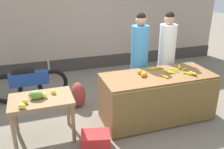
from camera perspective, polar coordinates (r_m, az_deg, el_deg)
name	(u,v)px	position (r m, az deg, el deg)	size (l,w,h in m)	color
ground_plane	(129,122)	(4.60, 4.05, -10.92)	(24.00, 24.00, 0.00)	#756B5B
market_wall_back	(88,20)	(6.89, -5.56, 12.63)	(8.10, 0.23, 2.85)	tan
fruit_stall_counter	(157,97)	(4.58, 10.44, -5.15)	(2.01, 0.86, 0.87)	brown
side_table_wooden	(42,104)	(4.02, -16.11, -6.64)	(0.97, 0.64, 0.73)	olive
banana_bunch_pile	(175,71)	(4.57, 14.41, 0.77)	(0.67, 0.60, 0.07)	gold
orange_pile	(143,74)	(4.31, 7.18, 0.21)	(0.14, 0.23, 0.08)	orange
mango_papaya_pile	(36,96)	(3.92, -17.22, -4.86)	(0.60, 0.47, 0.14)	yellow
vendor_woman_blue_shirt	(139,60)	(4.92, 6.36, 3.47)	(0.34, 0.34, 1.88)	#33333D
vendor_woman_white_shirt	(166,57)	(5.19, 12.55, 4.02)	(0.34, 0.34, 1.86)	#33333D
parked_motorcycle	(30,83)	(5.45, -18.69, -1.88)	(1.60, 0.18, 0.88)	black
produce_crate	(96,141)	(3.92, -3.84, -15.15)	(0.44, 0.32, 0.26)	red
produce_sack	(78,95)	(5.03, -7.89, -4.66)	(0.36, 0.30, 0.52)	maroon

